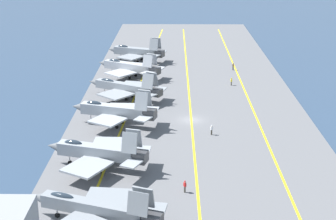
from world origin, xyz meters
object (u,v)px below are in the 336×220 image
(parked_jet_fourth, at_px, (126,87))
(crew_yellow_vest, at_px, (231,81))
(parked_jet_third, at_px, (115,111))
(parked_jet_fifth, at_px, (129,67))
(crew_red_vest, at_px, (185,186))
(crew_brown_vest, at_px, (233,66))
(crew_white_vest, at_px, (212,129))
(parked_jet_sixth, at_px, (136,52))
(parked_jet_nearest, at_px, (95,208))
(parked_jet_second, at_px, (98,152))

(parked_jet_fourth, relative_size, crew_yellow_vest, 9.76)
(parked_jet_third, height_order, parked_jet_fifth, parked_jet_third)
(parked_jet_third, distance_m, crew_red_vest, 26.51)
(parked_jet_third, bearing_deg, crew_brown_vest, -33.26)
(parked_jet_fourth, distance_m, crew_white_vest, 24.95)
(parked_jet_sixth, distance_m, crew_yellow_vest, 30.66)
(parked_jet_fifth, height_order, crew_white_vest, parked_jet_fifth)
(parked_jet_third, bearing_deg, crew_white_vest, -103.60)
(parked_jet_sixth, bearing_deg, parked_jet_fourth, 179.92)
(parked_jet_fifth, xyz_separation_m, crew_red_vest, (-54.33, -11.70, -1.52))
(parked_jet_third, height_order, crew_brown_vest, parked_jet_third)
(parked_jet_fourth, bearing_deg, parked_jet_nearest, -179.04)
(crew_red_vest, distance_m, crew_white_vest, 20.33)
(crew_yellow_vest, bearing_deg, parked_jet_nearest, 159.16)
(parked_jet_nearest, xyz_separation_m, parked_jet_third, (31.74, 1.29, 0.54))
(parked_jet_third, height_order, parked_jet_fourth, parked_jet_third)
(parked_jet_third, height_order, crew_red_vest, parked_jet_third)
(crew_white_vest, bearing_deg, parked_jet_fourth, 39.82)
(parked_jet_third, relative_size, crew_white_vest, 9.10)
(parked_jet_third, distance_m, crew_white_vest, 17.03)
(crew_red_vest, bearing_deg, crew_brown_vest, -11.85)
(parked_jet_fifth, xyz_separation_m, crew_white_vest, (-34.57, -16.50, -1.50))
(parked_jet_fourth, xyz_separation_m, crew_brown_vest, (22.13, -23.94, -1.34))
(parked_jet_fourth, xyz_separation_m, crew_yellow_vest, (9.33, -22.19, -1.37))
(parked_jet_fourth, xyz_separation_m, crew_white_vest, (-19.13, -15.95, -1.36))
(crew_red_vest, relative_size, crew_yellow_vest, 0.98)
(parked_jet_second, height_order, parked_jet_sixth, parked_jet_sixth)
(crew_red_vest, xyz_separation_m, crew_brown_vest, (61.02, -12.80, 0.04))
(parked_jet_third, bearing_deg, crew_red_vest, -153.86)
(parked_jet_fourth, height_order, parked_jet_fifth, parked_jet_fifth)
(parked_jet_fifth, relative_size, parked_jet_sixth, 1.03)
(crew_brown_vest, height_order, crew_yellow_vest, crew_brown_vest)
(parked_jet_second, height_order, crew_white_vest, parked_jet_second)
(parked_jet_second, distance_m, parked_jet_fourth, 31.94)
(parked_jet_sixth, xyz_separation_m, crew_red_vest, (-69.36, -11.10, -1.62))
(crew_red_vest, xyz_separation_m, crew_white_vest, (19.76, -4.81, 0.02))
(parked_jet_sixth, relative_size, crew_yellow_vest, 9.11)
(crew_yellow_vest, height_order, crew_white_vest, crew_white_vest)
(parked_jet_fourth, bearing_deg, parked_jet_fifth, 2.04)
(parked_jet_fourth, relative_size, crew_brown_vest, 9.55)
(parked_jet_second, bearing_deg, parked_jet_fifth, -0.59)
(crew_brown_vest, bearing_deg, parked_jet_third, 146.74)
(parked_jet_nearest, distance_m, parked_jet_sixth, 77.37)
(crew_white_vest, bearing_deg, parked_jet_nearest, 151.35)
(parked_jet_nearest, bearing_deg, parked_jet_second, 6.93)
(crew_yellow_vest, bearing_deg, crew_white_vest, 167.64)
(parked_jet_fourth, height_order, crew_red_vest, parked_jet_fourth)
(parked_jet_fourth, relative_size, crew_red_vest, 9.91)
(parked_jet_fourth, relative_size, parked_jet_fifth, 1.04)
(parked_jet_nearest, bearing_deg, parked_jet_sixth, 0.55)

